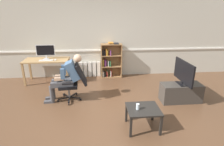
{
  "coord_description": "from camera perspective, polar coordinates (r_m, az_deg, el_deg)",
  "views": [
    {
      "loc": [
        -0.24,
        -3.54,
        2.27
      ],
      "look_at": [
        0.15,
        0.85,
        0.7
      ],
      "focal_mm": 28.97,
      "sensor_mm": 36.0,
      "label": 1
    }
  ],
  "objects": [
    {
      "name": "tv_screen",
      "position": [
        4.8,
        21.68,
        0.2
      ],
      "size": [
        0.2,
        0.93,
        0.6
      ],
      "rotation": [
        0.0,
        0.0,
        1.59
      ],
      "color": "black",
      "rests_on": "tv_stand"
    },
    {
      "name": "computer_mouse",
      "position": [
        5.91,
        -17.47,
        4.0
      ],
      "size": [
        0.06,
        0.1,
        0.03
      ],
      "primitive_type": "cube",
      "color": "white",
      "rests_on": "computer_desk"
    },
    {
      "name": "person_seated",
      "position": [
        4.71,
        -14.13,
        -1.12
      ],
      "size": [
        1.01,
        0.41,
        1.22
      ],
      "rotation": [
        0.0,
        0.0,
        -1.5
      ],
      "color": "#4C4C51",
      "rests_on": "ground_plane"
    },
    {
      "name": "coffee_table",
      "position": [
        3.66,
        9.8,
        -11.81
      ],
      "size": [
        0.63,
        0.56,
        0.45
      ],
      "color": "black",
      "rests_on": "ground_plane"
    },
    {
      "name": "imac_monitor",
      "position": [
        6.12,
        -20.26,
        6.6
      ],
      "size": [
        0.59,
        0.14,
        0.45
      ],
      "color": "silver",
      "rests_on": "computer_desk"
    },
    {
      "name": "back_wall",
      "position": [
        6.27,
        -2.88,
        11.1
      ],
      "size": [
        12.0,
        0.13,
        2.7
      ],
      "color": "beige",
      "rests_on": "ground_plane"
    },
    {
      "name": "office_chair",
      "position": [
        4.75,
        -11.84,
        -2.44
      ],
      "size": [
        0.8,
        0.62,
        0.97
      ],
      "rotation": [
        0.0,
        0.0,
        -1.5
      ],
      "color": "black",
      "rests_on": "ground_plane"
    },
    {
      "name": "bookshelf",
      "position": [
        6.24,
        -0.57,
        3.82
      ],
      "size": [
        0.71,
        0.29,
        1.22
      ],
      "color": "olive",
      "rests_on": "ground_plane"
    },
    {
      "name": "ground_plane",
      "position": [
        4.22,
        -1.03,
        -12.99
      ],
      "size": [
        18.0,
        18.0,
        0.0
      ],
      "primitive_type": "plane",
      "color": "brown"
    },
    {
      "name": "keyboard",
      "position": [
        5.96,
        -20.1,
        3.77
      ],
      "size": [
        0.42,
        0.12,
        0.02
      ],
      "primitive_type": "cube",
      "color": "white",
      "rests_on": "computer_desk"
    },
    {
      "name": "computer_desk",
      "position": [
        6.13,
        -19.92,
        3.13
      ],
      "size": [
        1.38,
        0.66,
        0.76
      ],
      "color": "tan",
      "rests_on": "ground_plane"
    },
    {
      "name": "radiator",
      "position": [
        6.41,
        -7.68,
        1.19
      ],
      "size": [
        0.89,
        0.08,
        0.53
      ],
      "color": "white",
      "rests_on": "ground_plane"
    },
    {
      "name": "tv_stand",
      "position": [
        4.99,
        20.87,
        -5.8
      ],
      "size": [
        1.02,
        0.42,
        0.48
      ],
      "color": "#3D3833",
      "rests_on": "ground_plane"
    },
    {
      "name": "drinking_glass",
      "position": [
        3.55,
        8.14,
        -10.46
      ],
      "size": [
        0.07,
        0.07,
        0.12
      ],
      "primitive_type": "cylinder",
      "color": "silver",
      "rests_on": "coffee_table"
    }
  ]
}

